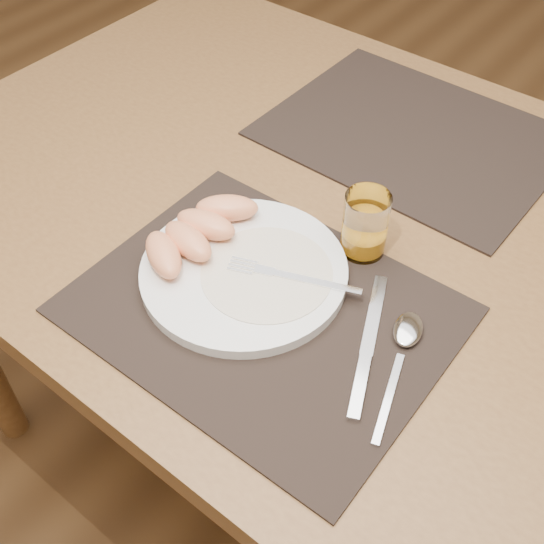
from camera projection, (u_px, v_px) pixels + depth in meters
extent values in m
plane|color=brown|center=(324.00, 464.00, 1.53)|extent=(5.00, 5.00, 0.00)
cube|color=brown|center=(352.00, 225.00, 0.99)|extent=(1.40, 0.90, 0.04)
cylinder|color=brown|center=(217.00, 152.00, 1.73)|extent=(0.06, 0.06, 0.71)
cube|color=black|center=(263.00, 310.00, 0.85)|extent=(0.45, 0.36, 0.00)
cube|color=black|center=(413.00, 135.00, 1.11)|extent=(0.45, 0.35, 0.00)
cylinder|color=white|center=(244.00, 271.00, 0.89)|extent=(0.27, 0.27, 0.02)
cylinder|color=white|center=(267.00, 273.00, 0.87)|extent=(0.17, 0.17, 0.00)
cube|color=silver|center=(317.00, 283.00, 0.86)|extent=(0.11, 0.05, 0.00)
cube|color=silver|center=(264.00, 271.00, 0.87)|extent=(0.03, 0.02, 0.00)
cube|color=silver|center=(242.00, 266.00, 0.88)|extent=(0.04, 0.03, 0.00)
cube|color=silver|center=(374.00, 314.00, 0.84)|extent=(0.07, 0.13, 0.00)
cube|color=silver|center=(360.00, 386.00, 0.77)|extent=(0.05, 0.09, 0.01)
cube|color=silver|center=(388.00, 398.00, 0.76)|extent=(0.05, 0.12, 0.00)
ellipsoid|color=silver|center=(408.00, 329.00, 0.82)|extent=(0.05, 0.07, 0.01)
cylinder|color=white|center=(365.00, 224.00, 0.89)|extent=(0.06, 0.06, 0.09)
cylinder|color=orange|center=(363.00, 240.00, 0.91)|extent=(0.05, 0.05, 0.03)
ellipsoid|color=#F19762|center=(163.00, 255.00, 0.87)|extent=(0.10, 0.08, 0.03)
ellipsoid|color=#F19762|center=(188.00, 241.00, 0.89)|extent=(0.09, 0.06, 0.03)
ellipsoid|color=#F19762|center=(206.00, 225.00, 0.91)|extent=(0.09, 0.06, 0.03)
ellipsoid|color=#F19762|center=(227.00, 208.00, 0.93)|extent=(0.09, 0.09, 0.03)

